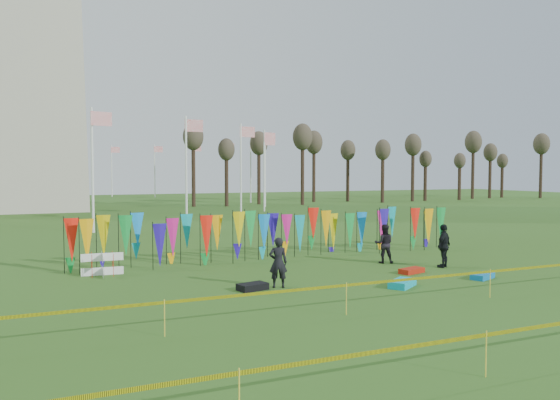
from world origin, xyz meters
name	(u,v)px	position (x,y,z in m)	size (l,w,h in m)	color
ground	(354,287)	(0.00, 0.00, 0.00)	(160.00, 160.00, 0.00)	#2E5016
banner_row	(282,232)	(0.28, 6.77, 1.21)	(18.64, 0.64, 2.09)	black
caution_tape_near	(402,281)	(-0.22, -2.96, 0.78)	(26.00, 0.02, 0.90)	#DADA04
caution_tape_far	(550,327)	(-0.22, -7.96, 0.78)	(26.00, 0.02, 0.90)	#DADA04
tree_line	(391,154)	(32.00, 44.00, 6.17)	(53.92, 1.92, 7.84)	#37261B
box_kite	(102,264)	(-7.63, 5.60, 0.43)	(0.78, 0.78, 0.87)	red
person_left	(278,262)	(-2.38, 1.01, 0.86)	(0.62, 0.46, 1.71)	black
person_mid	(384,244)	(3.75, 3.78, 0.83)	(0.81, 0.50, 1.67)	black
person_right	(444,246)	(5.38, 1.90, 0.89)	(1.04, 0.59, 1.78)	black
kite_bag_turquoise	(402,283)	(1.54, -0.57, 0.12)	(1.19, 0.60, 0.24)	#0DAFCC
kite_bag_red	(412,271)	(3.40, 1.38, 0.10)	(1.05, 0.48, 0.19)	red
kite_bag_black	(253,287)	(-3.31, 1.00, 0.11)	(0.97, 0.56, 0.22)	black
kite_bag_teal	(483,276)	(5.09, -0.56, 0.10)	(1.03, 0.49, 0.20)	#0D71BE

